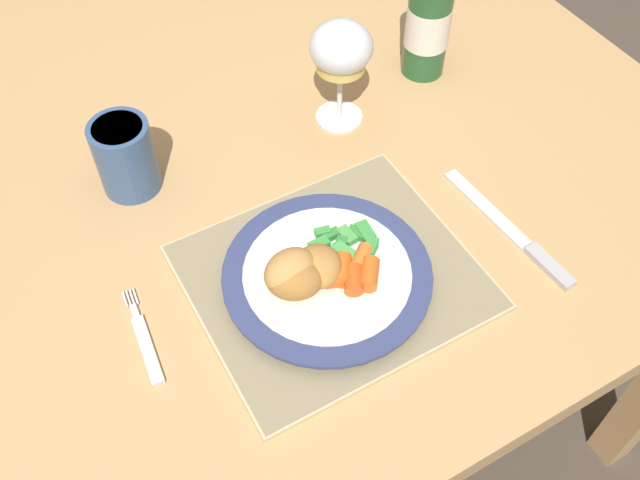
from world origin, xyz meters
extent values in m
plane|color=#4C4238|center=(0.00, 0.00, 0.00)|extent=(6.00, 6.00, 0.00)
cube|color=tan|center=(0.00, 0.00, 0.72)|extent=(1.12, 1.04, 0.04)
cube|color=tan|center=(0.50, 0.46, 0.35)|extent=(0.06, 0.06, 0.70)
cube|color=#CCB789|center=(-0.05, -0.26, 0.74)|extent=(0.32, 0.28, 0.01)
cube|color=gray|center=(-0.05, -0.26, 0.75)|extent=(0.31, 0.27, 0.00)
cylinder|color=white|center=(-0.06, -0.26, 0.75)|extent=(0.20, 0.20, 0.01)
cylinder|color=navy|center=(-0.06, -0.26, 0.76)|extent=(0.24, 0.24, 0.01)
cylinder|color=white|center=(-0.06, -0.26, 0.77)|extent=(0.19, 0.19, 0.00)
ellipsoid|color=#B77F3D|center=(-0.07, -0.26, 0.78)|extent=(0.08, 0.08, 0.03)
ellipsoid|color=#A87033|center=(-0.10, -0.27, 0.79)|extent=(0.08, 0.08, 0.04)
ellipsoid|color=tan|center=(-0.10, -0.26, 0.79)|extent=(0.07, 0.06, 0.05)
cube|color=green|center=(-0.04, -0.24, 0.77)|extent=(0.02, 0.02, 0.01)
cube|color=#4CA84C|center=(-0.01, -0.23, 0.77)|extent=(0.02, 0.03, 0.01)
cube|color=green|center=(0.00, -0.26, 0.77)|extent=(0.03, 0.03, 0.01)
cube|color=green|center=(-0.05, -0.23, 0.78)|extent=(0.02, 0.01, 0.01)
cube|color=#338438|center=(-0.03, -0.22, 0.77)|extent=(0.02, 0.01, 0.01)
cube|color=green|center=(0.01, -0.24, 0.77)|extent=(0.02, 0.03, 0.01)
cube|color=green|center=(-0.04, -0.21, 0.77)|extent=(0.02, 0.01, 0.01)
cube|color=#338438|center=(-0.05, -0.26, 0.77)|extent=(0.01, 0.02, 0.01)
cube|color=green|center=(0.00, -0.26, 0.77)|extent=(0.02, 0.02, 0.01)
cube|color=#4CA84C|center=(-0.03, -0.25, 0.77)|extent=(0.02, 0.03, 0.01)
cube|color=#338438|center=(-0.03, -0.24, 0.77)|extent=(0.03, 0.03, 0.01)
cube|color=#338438|center=(-0.02, -0.27, 0.77)|extent=(0.01, 0.02, 0.01)
cube|color=#338438|center=(0.00, -0.24, 0.77)|extent=(0.03, 0.03, 0.01)
cylinder|color=orange|center=(-0.02, -0.29, 0.78)|extent=(0.04, 0.04, 0.02)
cylinder|color=#CC5119|center=(-0.05, -0.28, 0.78)|extent=(0.04, 0.03, 0.02)
cylinder|color=orange|center=(-0.05, -0.27, 0.78)|extent=(0.04, 0.04, 0.02)
cylinder|color=orange|center=(-0.02, -0.27, 0.77)|extent=(0.04, 0.03, 0.02)
cylinder|color=#CC5119|center=(-0.04, -0.29, 0.78)|extent=(0.04, 0.04, 0.02)
cube|color=silver|center=(-0.27, -0.24, 0.74)|extent=(0.02, 0.09, 0.01)
cube|color=silver|center=(-0.27, -0.19, 0.74)|extent=(0.01, 0.02, 0.01)
cube|color=silver|center=(-0.26, -0.17, 0.74)|extent=(0.00, 0.02, 0.00)
cube|color=silver|center=(-0.26, -0.17, 0.74)|extent=(0.00, 0.02, 0.00)
cube|color=silver|center=(-0.27, -0.17, 0.74)|extent=(0.00, 0.02, 0.00)
cube|color=silver|center=(-0.27, -0.17, 0.74)|extent=(0.00, 0.02, 0.00)
cube|color=silver|center=(0.18, -0.26, 0.74)|extent=(0.03, 0.15, 0.00)
cube|color=#B2B2B7|center=(0.18, -0.37, 0.74)|extent=(0.02, 0.07, 0.01)
cylinder|color=silver|center=(0.10, -0.02, 0.74)|extent=(0.07, 0.07, 0.00)
cylinder|color=silver|center=(0.10, -0.02, 0.79)|extent=(0.01, 0.01, 0.08)
ellipsoid|color=silver|center=(0.10, -0.02, 0.86)|extent=(0.08, 0.08, 0.07)
cylinder|color=#EACC66|center=(0.10, -0.02, 0.84)|extent=(0.06, 0.06, 0.02)
cylinder|color=#23562D|center=(0.26, 0.01, 0.83)|extent=(0.06, 0.06, 0.17)
cylinder|color=white|center=(0.26, 0.01, 0.82)|extent=(0.06, 0.06, 0.06)
cylinder|color=#385684|center=(-0.20, 0.00, 0.79)|extent=(0.08, 0.08, 0.10)
cylinder|color=#1E2F48|center=(-0.20, 0.00, 0.84)|extent=(0.06, 0.06, 0.01)
camera|label=1|loc=(-0.30, -0.67, 1.42)|focal=40.00mm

